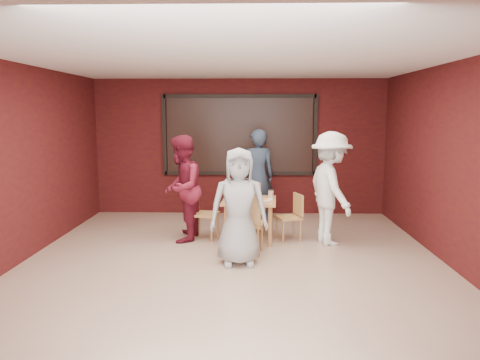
{
  "coord_description": "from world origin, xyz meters",
  "views": [
    {
      "loc": [
        0.28,
        -6.21,
        2.11
      ],
      "look_at": [
        0.07,
        1.36,
        1.02
      ],
      "focal_mm": 35.0,
      "sensor_mm": 36.0,
      "label": 1
    }
  ],
  "objects_px": {
    "chair_left": "(201,210)",
    "diner_left": "(182,188)",
    "dining_table": "(249,204)",
    "diner_front": "(239,207)",
    "chair_back": "(251,204)",
    "chair_right": "(292,214)",
    "chair_front": "(247,221)",
    "diner_right": "(331,188)",
    "diner_back": "(258,176)"
  },
  "relations": [
    {
      "from": "chair_front",
      "to": "diner_front",
      "type": "bearing_deg",
      "value": -104.49
    },
    {
      "from": "chair_left",
      "to": "chair_right",
      "type": "xyz_separation_m",
      "value": [
        1.53,
        -0.03,
        -0.05
      ]
    },
    {
      "from": "chair_front",
      "to": "chair_back",
      "type": "xyz_separation_m",
      "value": [
        0.05,
        1.5,
        -0.04
      ]
    },
    {
      "from": "dining_table",
      "to": "diner_back",
      "type": "height_order",
      "value": "diner_back"
    },
    {
      "from": "diner_right",
      "to": "chair_front",
      "type": "bearing_deg",
      "value": 101.2
    },
    {
      "from": "chair_front",
      "to": "diner_right",
      "type": "height_order",
      "value": "diner_right"
    },
    {
      "from": "chair_right",
      "to": "diner_front",
      "type": "relative_size",
      "value": 0.47
    },
    {
      "from": "dining_table",
      "to": "chair_back",
      "type": "distance_m",
      "value": 0.71
    },
    {
      "from": "chair_back",
      "to": "chair_left",
      "type": "bearing_deg",
      "value": -144.56
    },
    {
      "from": "diner_left",
      "to": "diner_front",
      "type": "bearing_deg",
      "value": 42.72
    },
    {
      "from": "dining_table",
      "to": "diner_front",
      "type": "xyz_separation_m",
      "value": [
        -0.13,
        -1.22,
        0.21
      ]
    },
    {
      "from": "diner_back",
      "to": "diner_left",
      "type": "relative_size",
      "value": 1.03
    },
    {
      "from": "diner_back",
      "to": "diner_right",
      "type": "relative_size",
      "value": 1.0
    },
    {
      "from": "chair_front",
      "to": "diner_right",
      "type": "bearing_deg",
      "value": 26.51
    },
    {
      "from": "chair_front",
      "to": "diner_right",
      "type": "distance_m",
      "value": 1.54
    },
    {
      "from": "chair_left",
      "to": "diner_right",
      "type": "xyz_separation_m",
      "value": [
        2.12,
        -0.23,
        0.42
      ]
    },
    {
      "from": "chair_front",
      "to": "diner_front",
      "type": "relative_size",
      "value": 0.57
    },
    {
      "from": "chair_front",
      "to": "diner_left",
      "type": "relative_size",
      "value": 0.53
    },
    {
      "from": "diner_front",
      "to": "diner_left",
      "type": "bearing_deg",
      "value": 124.19
    },
    {
      "from": "chair_front",
      "to": "chair_back",
      "type": "relative_size",
      "value": 1.08
    },
    {
      "from": "chair_back",
      "to": "diner_left",
      "type": "height_order",
      "value": "diner_left"
    },
    {
      "from": "diner_back",
      "to": "diner_front",
      "type": "bearing_deg",
      "value": 73.89
    },
    {
      "from": "chair_back",
      "to": "diner_left",
      "type": "xyz_separation_m",
      "value": [
        -1.14,
        -0.7,
        0.39
      ]
    },
    {
      "from": "chair_back",
      "to": "diner_right",
      "type": "relative_size",
      "value": 0.47
    },
    {
      "from": "diner_left",
      "to": "diner_right",
      "type": "bearing_deg",
      "value": 90.81
    },
    {
      "from": "dining_table",
      "to": "chair_left",
      "type": "relative_size",
      "value": 1.07
    },
    {
      "from": "chair_front",
      "to": "diner_back",
      "type": "height_order",
      "value": "diner_back"
    },
    {
      "from": "chair_back",
      "to": "chair_front",
      "type": "bearing_deg",
      "value": -92.0
    },
    {
      "from": "dining_table",
      "to": "diner_right",
      "type": "xyz_separation_m",
      "value": [
        1.31,
        -0.14,
        0.3
      ]
    },
    {
      "from": "dining_table",
      "to": "chair_back",
      "type": "relative_size",
      "value": 1.07
    },
    {
      "from": "chair_right",
      "to": "chair_front",
      "type": "bearing_deg",
      "value": -130.54
    },
    {
      "from": "dining_table",
      "to": "diner_right",
      "type": "distance_m",
      "value": 1.35
    },
    {
      "from": "chair_back",
      "to": "chair_right",
      "type": "bearing_deg",
      "value": -42.15
    },
    {
      "from": "diner_front",
      "to": "diner_back",
      "type": "distance_m",
      "value": 2.57
    },
    {
      "from": "chair_right",
      "to": "diner_right",
      "type": "xyz_separation_m",
      "value": [
        0.59,
        -0.21,
        0.47
      ]
    },
    {
      "from": "dining_table",
      "to": "diner_front",
      "type": "relative_size",
      "value": 0.56
    },
    {
      "from": "chair_back",
      "to": "diner_right",
      "type": "height_order",
      "value": "diner_right"
    },
    {
      "from": "diner_front",
      "to": "diner_back",
      "type": "bearing_deg",
      "value": 79.01
    },
    {
      "from": "chair_right",
      "to": "diner_front",
      "type": "height_order",
      "value": "diner_front"
    },
    {
      "from": "chair_left",
      "to": "diner_left",
      "type": "xyz_separation_m",
      "value": [
        -0.3,
        -0.11,
        0.39
      ]
    },
    {
      "from": "dining_table",
      "to": "chair_left",
      "type": "distance_m",
      "value": 0.83
    },
    {
      "from": "chair_back",
      "to": "diner_back",
      "type": "distance_m",
      "value": 0.77
    },
    {
      "from": "dining_table",
      "to": "chair_left",
      "type": "xyz_separation_m",
      "value": [
        -0.81,
        0.1,
        -0.13
      ]
    },
    {
      "from": "chair_back",
      "to": "chair_left",
      "type": "height_order",
      "value": "chair_left"
    },
    {
      "from": "diner_left",
      "to": "diner_right",
      "type": "xyz_separation_m",
      "value": [
        2.42,
        -0.13,
        0.03
      ]
    },
    {
      "from": "chair_left",
      "to": "diner_left",
      "type": "bearing_deg",
      "value": -160.51
    },
    {
      "from": "chair_back",
      "to": "chair_right",
      "type": "distance_m",
      "value": 0.93
    },
    {
      "from": "chair_left",
      "to": "diner_front",
      "type": "height_order",
      "value": "diner_front"
    },
    {
      "from": "dining_table",
      "to": "diner_left",
      "type": "distance_m",
      "value": 1.14
    },
    {
      "from": "chair_right",
      "to": "diner_back",
      "type": "relative_size",
      "value": 0.43
    }
  ]
}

